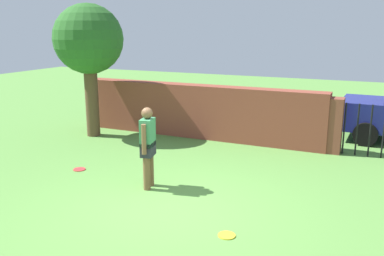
% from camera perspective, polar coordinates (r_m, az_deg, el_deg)
% --- Properties ---
extents(ground_plane, '(40.00, 40.00, 0.00)m').
position_cam_1_polar(ground_plane, '(7.40, -3.26, -11.17)').
color(ground_plane, '#568C3D').
extents(brick_wall, '(7.20, 0.50, 1.51)m').
position_cam_1_polar(brick_wall, '(11.89, 0.83, 2.33)').
color(brick_wall, brown).
rests_on(brick_wall, ground).
extents(tree, '(1.95, 1.95, 3.75)m').
position_cam_1_polar(tree, '(12.17, -14.02, 11.46)').
color(tree, brown).
rests_on(tree, ground).
extents(person, '(0.29, 0.53, 1.62)m').
position_cam_1_polar(person, '(8.11, -6.08, -2.20)').
color(person, brown).
rests_on(person, ground).
extents(fence_gate, '(2.47, 0.44, 1.40)m').
position_cam_1_polar(fence_gate, '(10.96, 24.07, -0.19)').
color(fence_gate, brown).
rests_on(fence_gate, ground).
extents(frisbee_red, '(0.27, 0.27, 0.02)m').
position_cam_1_polar(frisbee_red, '(9.66, -15.21, -5.50)').
color(frisbee_red, red).
rests_on(frisbee_red, ground).
extents(frisbee_yellow, '(0.27, 0.27, 0.02)m').
position_cam_1_polar(frisbee_yellow, '(6.58, 4.79, -14.47)').
color(frisbee_yellow, yellow).
rests_on(frisbee_yellow, ground).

